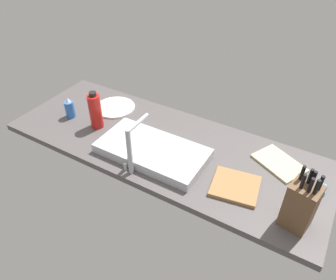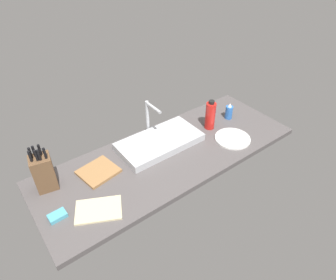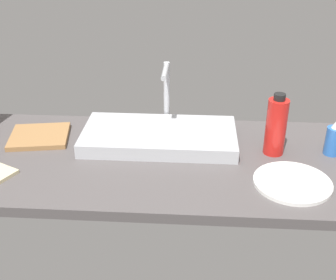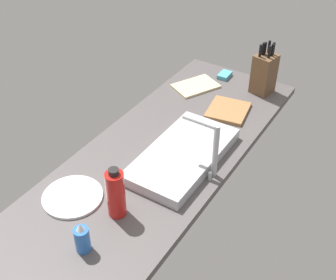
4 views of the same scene
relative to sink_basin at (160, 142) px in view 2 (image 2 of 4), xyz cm
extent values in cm
cube|color=#514C4C|center=(-0.16, -11.05, -4.28)|extent=(175.41, 64.84, 3.50)
cube|color=#B7BABF|center=(0.00, 0.00, 0.00)|extent=(56.18, 28.90, 5.06)
cylinder|color=#B7BABF|center=(1.45, 16.37, 10.31)|extent=(2.40, 2.40, 25.68)
cylinder|color=#B7BABF|center=(1.45, 8.57, 22.15)|extent=(2.00, 15.59, 2.00)
cylinder|color=#B7BABF|center=(4.95, 16.37, -0.53)|extent=(1.60, 1.60, 4.00)
cube|color=brown|center=(-73.80, 6.89, 8.37)|extent=(12.73, 12.11, 21.81)
cylinder|color=black|center=(-77.45, 6.23, 22.61)|extent=(1.64, 1.64, 6.67)
cylinder|color=black|center=(-76.58, 9.01, 22.61)|extent=(1.64, 1.64, 6.67)
cylinder|color=black|center=(-74.71, 5.13, 22.61)|extent=(1.64, 1.64, 6.67)
cylinder|color=black|center=(-74.61, 9.22, 22.61)|extent=(1.64, 1.64, 6.67)
cylinder|color=black|center=(-73.48, 4.57, 22.61)|extent=(1.64, 1.64, 6.67)
cylinder|color=black|center=(-71.76, 8.68, 22.61)|extent=(1.64, 1.64, 6.67)
cylinder|color=black|center=(-70.53, 4.21, 22.61)|extent=(1.64, 1.64, 6.67)
cube|color=#9E7042|center=(-45.62, 0.16, -1.63)|extent=(24.17, 22.79, 1.80)
cylinder|color=blue|center=(61.22, -4.51, 2.56)|extent=(5.54, 5.54, 10.18)
cone|color=silver|center=(61.22, -4.51, 9.05)|extent=(3.05, 3.05, 2.80)
cylinder|color=red|center=(40.84, -5.00, 7.55)|extent=(7.19, 7.19, 20.16)
cylinder|color=black|center=(40.84, -5.00, 18.73)|extent=(3.95, 3.95, 2.20)
cylinder|color=white|center=(44.00, -25.34, -1.93)|extent=(24.48, 24.48, 1.20)
cube|color=beige|center=(-58.55, -26.19, -1.93)|extent=(28.61, 25.13, 1.20)
cube|color=#4CA3BC|center=(-77.40, -17.56, -1.33)|extent=(9.22, 6.34, 2.40)
camera|label=1|loc=(-71.34, 104.28, 106.59)|focal=34.31mm
camera|label=2|loc=(-89.71, -128.77, 121.72)|focal=31.52mm
camera|label=3|loc=(12.76, -144.76, 74.12)|focal=47.28mm
camera|label=4|loc=(130.29, 74.57, 123.86)|focal=46.96mm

